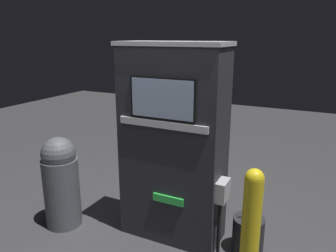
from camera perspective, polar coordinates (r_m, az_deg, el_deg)
ground_plane at (r=3.44m, az=-0.87°, el=-19.89°), size 14.00×14.00×0.00m
gas_pump at (r=3.17m, az=0.92°, el=-3.23°), size 1.09×0.48×1.94m
safety_bollard at (r=2.75m, az=14.22°, el=-16.78°), size 0.15×0.15×1.04m
trash_bin at (r=3.69m, az=-18.14°, el=-9.10°), size 0.38×0.38×0.99m
squeegee_bucket at (r=3.35m, az=13.76°, el=-17.85°), size 0.29×0.29×0.77m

